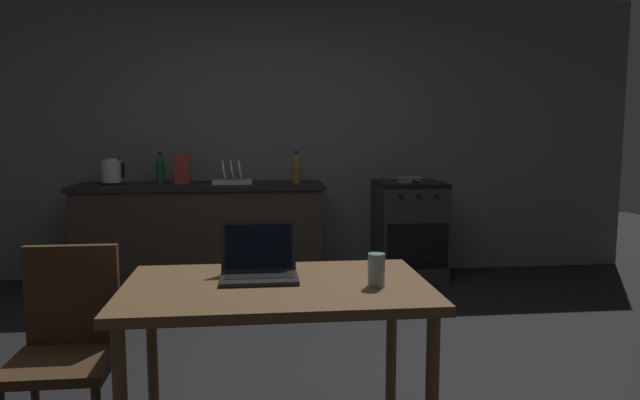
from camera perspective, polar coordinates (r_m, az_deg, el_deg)
ground_plane at (r=3.43m, az=-3.08°, el=-16.77°), size 12.00×12.00×0.00m
back_wall at (r=5.64m, az=-1.59°, el=6.17°), size 6.40×0.10×2.61m
kitchen_counter at (r=5.37m, az=-11.33°, el=-3.20°), size 2.16×0.64×0.90m
stove_oven at (r=5.53m, az=8.55°, el=-2.87°), size 0.60×0.62×0.90m
dining_table at (r=2.44m, az=-4.18°, el=-9.83°), size 1.23×0.77×0.75m
chair at (r=2.68m, az=-23.16°, el=-12.40°), size 0.40×0.40×0.89m
laptop at (r=2.51m, az=-5.90°, el=-6.44°), size 0.32×0.27×0.22m
electric_kettle at (r=5.42m, az=-19.42°, el=2.53°), size 0.20×0.18×0.22m
bottle at (r=5.24m, az=-2.30°, el=3.09°), size 0.07×0.07×0.29m
frying_pan at (r=5.45m, az=8.64°, el=1.99°), size 0.25×0.43×0.05m
drinking_glass at (r=2.38m, az=5.44°, el=-6.71°), size 0.07×0.07×0.13m
cereal_box at (r=5.34m, az=-13.13°, el=2.95°), size 0.13×0.05×0.26m
dish_rack at (r=5.29m, az=-8.43°, el=2.10°), size 0.34×0.26×0.21m
bottle_b at (r=5.42m, az=-15.12°, el=2.94°), size 0.07×0.07×0.28m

